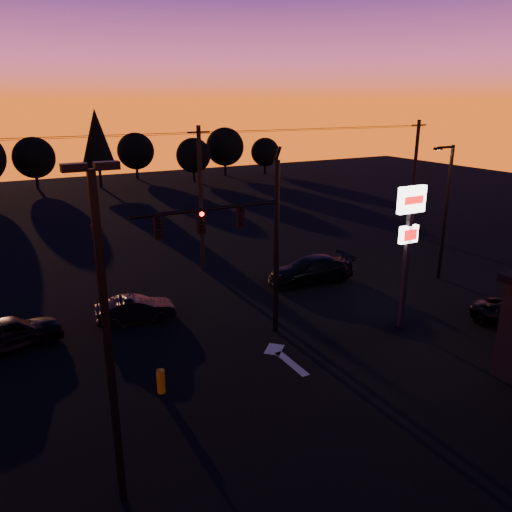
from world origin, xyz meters
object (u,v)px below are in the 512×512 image
at_px(traffic_signal_mast, 245,234).
at_px(streetlight, 445,207).
at_px(secondary_signal, 96,251).
at_px(bollard, 161,381).
at_px(car_left, 10,333).
at_px(pylon_sign, 409,228).
at_px(car_right, 311,270).
at_px(parking_lot_light, 106,323).
at_px(car_mid, 136,309).

distance_m(traffic_signal_mast, streetlight, 14.10).
distance_m(secondary_signal, bollard, 10.25).
relative_size(bollard, car_left, 0.21).
distance_m(pylon_sign, streetlight, 8.00).
relative_size(traffic_signal_mast, streetlight, 1.07).
xyz_separation_m(pylon_sign, car_right, (-0.28, 7.19, -4.16)).
bearing_deg(parking_lot_light, car_left, 100.81).
bearing_deg(car_mid, parking_lot_light, 169.98).
height_order(secondary_signal, parking_lot_light, parking_lot_light).
bearing_deg(car_mid, car_right, -80.04).
bearing_deg(parking_lot_light, pylon_sign, 17.23).
height_order(traffic_signal_mast, car_left, traffic_signal_mast).
bearing_deg(car_right, pylon_sign, 8.90).
distance_m(streetlight, car_left, 23.92).
distance_m(traffic_signal_mast, bollard, 7.02).
xyz_separation_m(parking_lot_light, streetlight, (21.41, 8.50, -0.85)).
bearing_deg(bollard, secondary_signal, 90.49).
bearing_deg(car_right, traffic_signal_mast, -48.79).
distance_m(traffic_signal_mast, car_mid, 7.17).
height_order(bollard, car_right, car_right).
bearing_deg(secondary_signal, bollard, -89.51).
relative_size(traffic_signal_mast, car_mid, 2.26).
xyz_separation_m(pylon_sign, bollard, (-11.91, 0.02, -4.45)).
xyz_separation_m(traffic_signal_mast, pylon_sign, (7.10, -2.49, -0.02)).
xyz_separation_m(streetlight, car_mid, (-17.90, 2.70, -3.80)).
bearing_deg(car_left, car_right, -100.24).
relative_size(car_left, car_mid, 1.15).
distance_m(parking_lot_light, streetlight, 23.05).
bearing_deg(car_right, car_left, -80.81).
xyz_separation_m(secondary_signal, pylon_sign, (12.00, -9.99, 2.05)).
height_order(streetlight, car_right, streetlight).
height_order(car_left, car_mid, car_left).
height_order(secondary_signal, bollard, secondary_signal).
bearing_deg(traffic_signal_mast, parking_lot_light, -136.63).
relative_size(secondary_signal, pylon_sign, 0.64).
relative_size(parking_lot_light, car_left, 2.09).
xyz_separation_m(pylon_sign, car_mid, (-10.99, 6.71, -4.29)).
bearing_deg(pylon_sign, traffic_signal_mast, 160.64).
bearing_deg(streetlight, pylon_sign, -149.92).
height_order(traffic_signal_mast, streetlight, traffic_signal_mast).
xyz_separation_m(parking_lot_light, car_mid, (3.51, 11.20, -4.64)).
relative_size(streetlight, car_left, 1.83).
relative_size(parking_lot_light, pylon_sign, 1.34).
distance_m(streetlight, car_mid, 18.50).
height_order(traffic_signal_mast, pylon_sign, traffic_signal_mast).
relative_size(car_left, car_right, 0.84).
height_order(secondary_signal, pylon_sign, pylon_sign).
height_order(car_mid, car_right, car_right).
bearing_deg(car_right, parking_lot_light, -43.93).
bearing_deg(traffic_signal_mast, bollard, -152.84).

